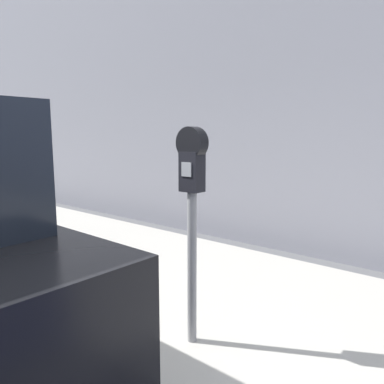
% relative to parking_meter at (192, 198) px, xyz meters
% --- Properties ---
extents(sidewalk, '(24.00, 2.80, 0.10)m').
position_rel_parking_meter_xyz_m(sidewalk, '(-0.48, 0.85, -1.15)').
color(sidewalk, '#BCB7AD').
rests_on(sidewalk, ground_plane).
extents(building_facade, '(24.00, 0.30, 5.52)m').
position_rel_parking_meter_xyz_m(building_facade, '(-0.48, 2.91, 1.56)').
color(building_facade, gray).
rests_on(building_facade, ground_plane).
extents(parking_meter, '(0.23, 0.12, 1.60)m').
position_rel_parking_meter_xyz_m(parking_meter, '(0.00, 0.00, 0.00)').
color(parking_meter, gray).
rests_on(parking_meter, sidewalk).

